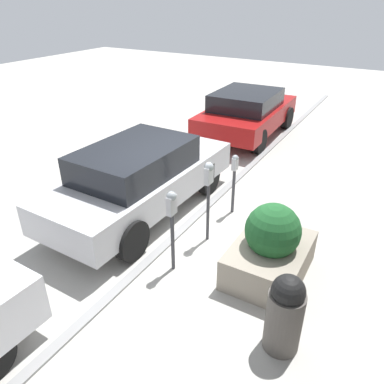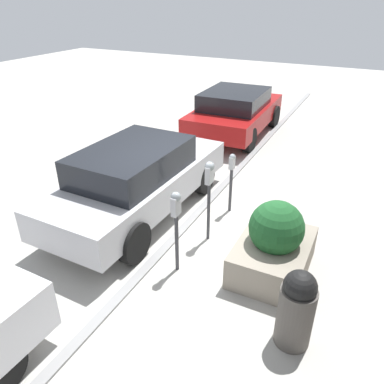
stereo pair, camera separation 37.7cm
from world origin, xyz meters
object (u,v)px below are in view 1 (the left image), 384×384
(parking_meter_second, at_px, (209,183))
(trash_bin, at_px, (285,313))
(parking_meter_middle, at_px, (234,175))
(parked_car_rear, at_px, (247,112))
(parking_meter_nearest, at_px, (172,215))
(planter_box, at_px, (271,248))
(parked_car_middle, at_px, (140,177))

(parking_meter_second, relative_size, trash_bin, 1.37)
(parking_meter_second, bearing_deg, parking_meter_middle, 0.59)
(parked_car_rear, bearing_deg, parking_meter_second, -165.50)
(parking_meter_nearest, relative_size, parking_meter_second, 0.93)
(planter_box, height_order, trash_bin, planter_box)
(planter_box, relative_size, parked_car_middle, 0.35)
(parking_meter_second, distance_m, parked_car_middle, 1.69)
(parking_meter_second, height_order, trash_bin, parking_meter_second)
(parked_car_rear, bearing_deg, trash_bin, -155.52)
(parking_meter_second, bearing_deg, parked_car_rear, 16.15)
(parking_meter_nearest, xyz_separation_m, parked_car_middle, (1.22, 1.55, -0.25))
(planter_box, height_order, parked_car_middle, parked_car_middle)
(parking_meter_second, distance_m, parked_car_rear, 5.95)
(parking_meter_middle, relative_size, parked_car_middle, 0.28)
(parked_car_rear, bearing_deg, planter_box, -155.55)
(parked_car_rear, bearing_deg, parking_meter_nearest, -168.62)
(parked_car_middle, xyz_separation_m, parked_car_rear, (5.51, 0.01, -0.04))
(parking_meter_middle, distance_m, parked_car_rear, 4.85)
(parking_meter_second, height_order, parked_car_middle, parking_meter_second)
(planter_box, xyz_separation_m, trash_bin, (-1.28, -0.63, 0.07))
(planter_box, bearing_deg, parking_meter_second, 74.84)
(parked_car_rear, bearing_deg, parking_meter_middle, -161.92)
(planter_box, bearing_deg, parking_meter_nearest, 115.54)
(trash_bin, bearing_deg, parked_car_rear, 26.14)
(parking_meter_nearest, distance_m, parking_meter_middle, 2.17)
(parked_car_middle, relative_size, parked_car_rear, 1.08)
(parking_meter_middle, bearing_deg, parking_meter_nearest, 177.86)
(parking_meter_middle, relative_size, parked_car_rear, 0.31)
(parking_meter_middle, distance_m, parked_car_middle, 1.88)
(planter_box, bearing_deg, trash_bin, -153.69)
(parking_meter_second, xyz_separation_m, parked_car_rear, (5.70, 1.65, -0.40))
(parking_meter_middle, bearing_deg, parked_car_rear, 19.73)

